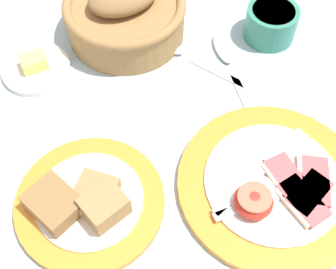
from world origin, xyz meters
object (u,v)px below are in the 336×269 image
at_px(teaspoon_by_saucer, 228,60).
at_px(teaspoon_near_cup, 179,52).
at_px(bread_basket, 125,14).
at_px(butter_dish, 36,68).
at_px(sugar_cup, 271,22).
at_px(bread_plate, 87,202).
at_px(breakfast_plate, 273,186).

distance_m(teaspoon_by_saucer, teaspoon_near_cup, 0.08).
xyz_separation_m(bread_basket, butter_dish, (-0.16, -0.05, -0.04)).
relative_size(sugar_cup, butter_dish, 0.78).
bearing_deg(bread_plate, bread_basket, 71.42).
bearing_deg(sugar_cup, teaspoon_by_saucer, -152.36).
bearing_deg(breakfast_plate, bread_plate, 173.55).
height_order(breakfast_plate, butter_dish, breakfast_plate).
xyz_separation_m(breakfast_plate, teaspoon_by_saucer, (0.01, 0.24, -0.01)).
distance_m(sugar_cup, teaspoon_by_saucer, 0.10).
height_order(butter_dish, teaspoon_by_saucer, butter_dish).
xyz_separation_m(breakfast_plate, bread_basket, (-0.14, 0.34, 0.03)).
distance_m(butter_dish, teaspoon_near_cup, 0.23).
distance_m(sugar_cup, bread_basket, 0.24).
distance_m(sugar_cup, teaspoon_near_cup, 0.16).
height_order(sugar_cup, bread_basket, bread_basket).
bearing_deg(sugar_cup, teaspoon_near_cup, -177.01).
relative_size(bread_basket, teaspoon_by_saucer, 1.05).
height_order(butter_dish, teaspoon_near_cup, butter_dish).
relative_size(bread_basket, teaspoon_near_cup, 1.32).
distance_m(bread_plate, butter_dish, 0.26).
xyz_separation_m(sugar_cup, bread_basket, (-0.24, 0.06, 0.01)).
distance_m(sugar_cup, butter_dish, 0.40).
bearing_deg(bread_plate, breakfast_plate, -6.45).
height_order(sugar_cup, teaspoon_by_saucer, sugar_cup).
bearing_deg(sugar_cup, butter_dish, 179.35).
bearing_deg(sugar_cup, breakfast_plate, -108.31).
xyz_separation_m(bread_plate, bread_basket, (0.11, 0.31, 0.03)).
bearing_deg(butter_dish, teaspoon_near_cup, -3.14).
bearing_deg(teaspoon_by_saucer, butter_dish, 78.71).
distance_m(butter_dish, teaspoon_by_saucer, 0.31).
relative_size(breakfast_plate, teaspoon_by_saucer, 1.34).
xyz_separation_m(breakfast_plate, sugar_cup, (0.09, 0.28, 0.02)).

